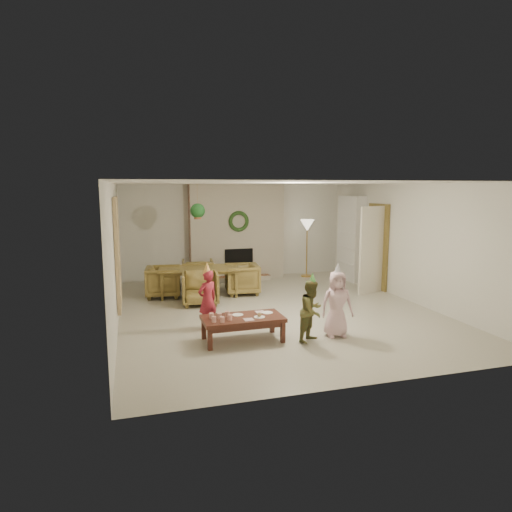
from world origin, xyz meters
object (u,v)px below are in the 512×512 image
object	(u,v)px
dining_chair_near	(200,288)
dining_chair_far	(198,274)
child_red	(208,300)
dining_table	(199,282)
dining_chair_right	(242,279)
coffee_table_top	(243,319)
child_plaid	(312,311)
dining_chair_left	(164,282)
child_pink	(337,304)

from	to	relation	value
dining_chair_near	dining_chair_far	bearing A→B (deg)	90.00
dining_chair_far	child_red	world-z (taller)	child_red
dining_table	dining_chair_right	size ratio (longest dim) A/B	2.34
coffee_table_top	child_plaid	world-z (taller)	child_plaid
dining_chair_left	child_red	distance (m)	2.60
dining_chair_near	coffee_table_top	bearing A→B (deg)	-76.16
dining_chair_right	child_red	bearing A→B (deg)	-20.49
dining_chair_near	dining_chair_right	distance (m)	1.25
child_red	child_plaid	xyz separation A→B (m)	(1.49, -1.03, -0.02)
dining_chair_right	child_plaid	world-z (taller)	child_plaid
dining_chair_near	child_plaid	world-z (taller)	child_plaid
dining_table	child_pink	bearing A→B (deg)	-56.07
coffee_table_top	child_plaid	size ratio (longest dim) A/B	1.29
dining_table	dining_chair_far	world-z (taller)	dining_chair_far
dining_table	child_red	size ratio (longest dim) A/B	1.72
dining_chair_left	dining_chair_far	bearing A→B (deg)	-45.00
child_red	child_pink	bearing A→B (deg)	126.91
dining_chair_right	child_pink	distance (m)	3.36
child_plaid	coffee_table_top	bearing A→B (deg)	126.79
dining_chair_far	coffee_table_top	world-z (taller)	dining_chair_far
coffee_table_top	child_pink	size ratio (longest dim) A/B	1.18
dining_chair_far	dining_chair_right	distance (m)	1.25
child_pink	dining_chair_left	bearing A→B (deg)	133.19
dining_chair_near	dining_chair_right	world-z (taller)	same
dining_chair_near	child_pink	xyz separation A→B (m)	(1.83, -2.60, 0.20)
dining_chair_near	coffee_table_top	size ratio (longest dim) A/B	0.59
child_pink	dining_table	bearing A→B (deg)	124.47
dining_chair_left	child_plaid	size ratio (longest dim) A/B	0.77
dining_chair_right	child_red	world-z (taller)	child_red
child_red	child_pink	size ratio (longest dim) A/B	0.95
dining_chair_right	child_red	distance (m)	2.63
dining_chair_right	coffee_table_top	world-z (taller)	dining_chair_right
dining_chair_right	dining_chair_left	bearing A→B (deg)	-90.00
dining_chair_far	child_pink	xyz separation A→B (m)	(1.65, -4.16, 0.20)
child_plaid	dining_chair_near	bearing A→B (deg)	79.67
dining_chair_far	dining_table	bearing A→B (deg)	90.00
dining_table	dining_chair_left	distance (m)	0.78
dining_table	child_red	xyz separation A→B (m)	(-0.22, -2.45, 0.21)
dining_chair_left	child_red	bearing A→B (deg)	-161.04
coffee_table_top	child_red	xyz separation A→B (m)	(-0.44, 0.73, 0.15)
dining_chair_left	child_red	world-z (taller)	child_red
child_red	child_plaid	distance (m)	1.81
child_red	child_plaid	world-z (taller)	child_red
dining_chair_left	dining_chair_right	xyz separation A→B (m)	(1.75, -0.20, 0.00)
dining_chair_near	child_pink	distance (m)	3.19
dining_chair_near	child_pink	bearing A→B (deg)	-48.18
dining_chair_far	dining_chair_right	bearing A→B (deg)	141.34
dining_chair_left	coffee_table_top	bearing A→B (deg)	-156.48
child_pink	child_plaid	bearing A→B (deg)	-161.04
dining_table	child_pink	world-z (taller)	child_pink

